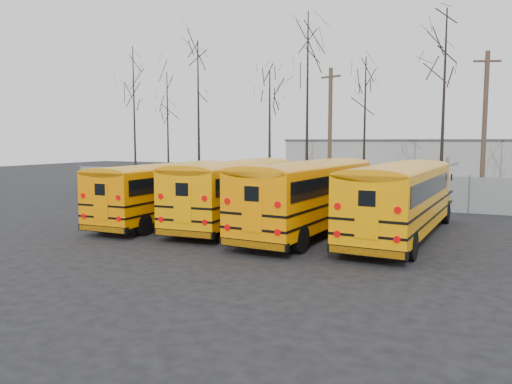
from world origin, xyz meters
The scene contains 16 objects.
ground centered at (0.00, 0.00, 0.00)m, with size 120.00×120.00×0.00m, color black.
fence centered at (0.00, 12.00, 1.00)m, with size 40.00×0.04×2.00m, color gray.
distant_building centered at (2.00, 32.00, 2.00)m, with size 22.00×8.00×4.00m, color #ADAEA9.
bus_a centered at (-5.37, 2.52, 1.72)m, with size 2.49×10.53×2.94m.
bus_b centered at (-1.95, 3.18, 1.82)m, with size 3.07×11.21×3.11m.
bus_c centered at (1.95, 2.51, 1.87)m, with size 3.45×11.54×3.19m.
bus_d centered at (5.66, 2.93, 1.84)m, with size 3.25×11.36×3.14m.
utility_pole_left centered at (-1.15, 16.16, 4.60)m, with size 1.54×0.66×8.96m.
utility_pole_right centered at (8.61, 18.44, 5.01)m, with size 1.67×0.72×9.76m.
tree_0 centered at (-18.36, 16.73, 5.91)m, with size 0.26×0.26×11.81m, color black.
tree_1 centered at (-14.07, 15.37, 4.67)m, with size 0.26×0.26×9.34m, color black.
tree_2 centered at (-11.19, 15.27, 5.73)m, with size 0.26×0.26×11.47m, color black.
tree_3 centered at (-6.29, 17.55, 4.60)m, with size 0.26×0.26×9.21m, color black.
tree_4 centered at (-2.93, 16.47, 6.49)m, with size 0.26×0.26×12.98m, color black.
tree_5 centered at (0.90, 17.79, 4.91)m, with size 0.26×0.26×9.82m, color black.
tree_6 centered at (6.08, 17.90, 6.30)m, with size 0.26×0.26×12.60m, color black.
Camera 1 is at (8.64, -17.68, 3.99)m, focal length 35.00 mm.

